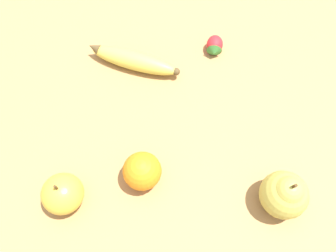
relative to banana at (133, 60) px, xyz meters
name	(u,v)px	position (x,y,z in m)	size (l,w,h in m)	color
ground_plane	(148,93)	(0.03, -0.07, -0.02)	(3.00, 3.00, 0.00)	#A87A47
banana	(133,60)	(0.00, 0.00, 0.00)	(0.20, 0.12, 0.04)	#DBCC4C
orange	(142,171)	(0.01, -0.26, 0.01)	(0.07, 0.07, 0.07)	orange
pear	(284,194)	(0.24, -0.32, 0.02)	(0.08, 0.08, 0.10)	#B7AD47
strawberry	(215,46)	(0.18, 0.03, 0.00)	(0.04, 0.06, 0.04)	red
apple	(63,194)	(-0.13, -0.28, 0.01)	(0.07, 0.07, 0.08)	gold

